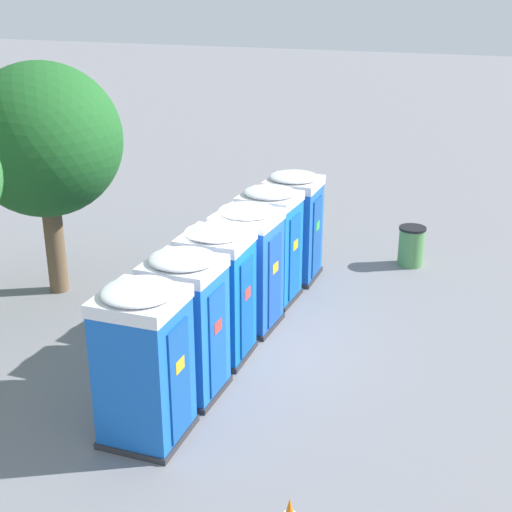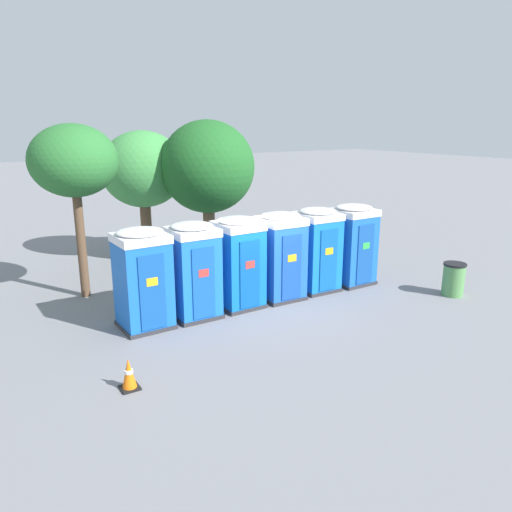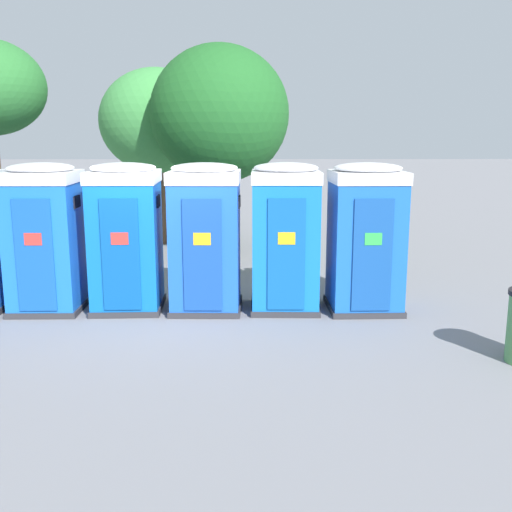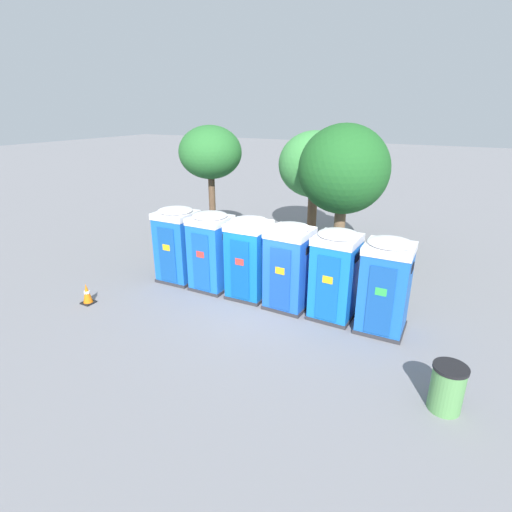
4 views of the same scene
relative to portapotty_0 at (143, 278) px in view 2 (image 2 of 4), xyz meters
The scene contains 12 objects.
ground_plane 3.65m from the portapotty_0, ahead, with size 120.00×120.00×0.00m, color slate.
portapotty_0 is the anchor object (origin of this frame).
portapotty_1 1.37m from the portapotty_0, ahead, with size 1.17×1.21×2.54m.
portapotty_2 2.73m from the portapotty_0, ahead, with size 1.20×1.23×2.54m.
portapotty_3 4.10m from the portapotty_0, ahead, with size 1.23×1.23×2.54m.
portapotty_4 5.47m from the portapotty_0, ahead, with size 1.21×1.23×2.54m.
portapotty_5 6.84m from the portapotty_0, ahead, with size 1.24×1.22×2.54m.
street_tree_0 6.58m from the portapotty_0, 47.92° to the left, with size 3.33×3.33×5.10m.
street_tree_1 7.08m from the portapotty_0, 69.26° to the left, with size 3.05×3.05×4.72m.
street_tree_2 4.18m from the portapotty_0, 102.54° to the left, with size 2.43×2.43×4.98m.
trash_can 9.01m from the portapotty_0, 16.77° to the right, with size 0.66×0.66×0.99m.
traffic_cone 3.21m from the portapotty_0, 115.78° to the right, with size 0.36×0.36×0.64m.
Camera 2 is at (-7.28, -11.27, 5.02)m, focal length 35.00 mm.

